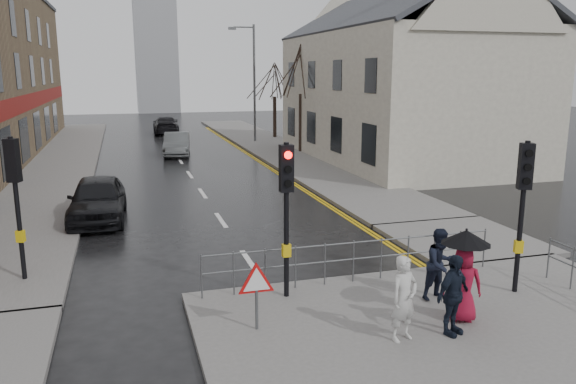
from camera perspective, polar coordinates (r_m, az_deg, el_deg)
ground at (r=12.39m, az=-0.80°, el=-11.54°), size 120.00×120.00×0.00m
near_pavement at (r=10.77m, az=20.92°, el=-15.84°), size 10.00×9.00×0.14m
left_pavement at (r=34.46m, az=-22.06°, el=3.06°), size 4.00×44.00×0.14m
right_pavement at (r=37.50m, az=-1.56°, el=4.62°), size 4.00×40.00×0.14m
pavement_bridge_right at (r=17.59m, az=17.30°, el=-4.62°), size 4.00×4.20×0.14m
building_right_cream at (r=32.61m, az=11.26°, el=11.57°), size 9.00×16.40×10.10m
church_tower at (r=73.18m, az=-13.33°, el=14.98°), size 5.00×5.00×18.00m
traffic_signal_near_left at (r=11.86m, az=-0.16°, el=-0.12°), size 0.28×0.27×3.40m
traffic_signal_near_right at (r=13.15m, az=22.82°, el=0.14°), size 0.34×0.33×3.40m
traffic_signal_far_left at (r=14.37m, az=-25.98°, el=0.81°), size 0.34×0.33×3.40m
guard_railing_front at (r=13.23m, az=6.68°, el=-6.09°), size 7.14×0.04×1.00m
warning_sign at (r=10.73m, az=-3.22°, el=-9.40°), size 0.80×0.07×1.35m
street_lamp at (r=39.93m, az=-3.70°, el=11.73°), size 1.83×0.25×8.00m
tree_near at (r=34.58m, az=1.34°, el=12.40°), size 2.40×2.40×6.58m
tree_far at (r=42.40m, az=-1.38°, el=11.39°), size 2.40×2.40×5.64m
pedestrian_a at (r=10.58m, az=11.70°, el=-10.56°), size 0.67×0.54×1.60m
pedestrian_b at (r=12.59m, az=15.23°, el=-7.08°), size 0.87×0.74×1.57m
pedestrian_with_umbrella at (r=11.55m, az=17.44°, el=-7.48°), size 0.96×0.96×1.86m
pedestrian_d at (r=11.02m, az=16.42°, el=-10.00°), size 0.99×0.72×1.56m
car_parked at (r=20.06m, az=-18.79°, el=-0.67°), size 1.97×4.50×1.51m
car_mid at (r=34.58m, az=-11.22°, el=4.79°), size 2.00×4.34×1.38m
car_far at (r=46.91m, az=-12.32°, el=6.64°), size 2.18×4.94×1.41m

